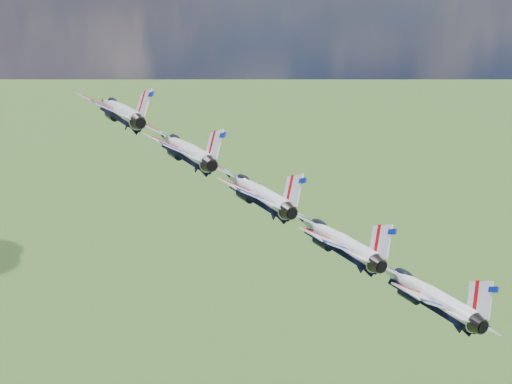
{
  "coord_description": "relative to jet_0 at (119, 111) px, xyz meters",
  "views": [
    {
      "loc": [
        -31.14,
        -57.26,
        164.52
      ],
      "look_at": [
        -17.43,
        15.73,
        139.9
      ],
      "focal_mm": 50.0,
      "sensor_mm": 36.0,
      "label": 1
    }
  ],
  "objects": [
    {
      "name": "jet_0",
      "position": [
        0.0,
        0.0,
        0.0
      ],
      "size": [
        15.93,
        18.73,
        9.48
      ],
      "primitive_type": null,
      "rotation": [
        0.0,
        0.52,
        0.3
      ],
      "color": "white"
    },
    {
      "name": "jet_3",
      "position": [
        21.46,
        -20.79,
        -10.2
      ],
      "size": [
        15.93,
        18.73,
        9.48
      ],
      "primitive_type": null,
      "rotation": [
        0.0,
        0.52,
        0.3
      ],
      "color": "white"
    },
    {
      "name": "jet_4",
      "position": [
        28.61,
        -27.72,
        -13.6
      ],
      "size": [
        15.93,
        18.73,
        9.48
      ],
      "primitive_type": null,
      "rotation": [
        0.0,
        0.52,
        0.3
      ],
      "color": "white"
    },
    {
      "name": "jet_2",
      "position": [
        14.3,
        -13.86,
        -6.8
      ],
      "size": [
        15.93,
        18.73,
        9.48
      ],
      "primitive_type": null,
      "rotation": [
        0.0,
        0.52,
        0.3
      ],
      "color": "silver"
    },
    {
      "name": "jet_1",
      "position": [
        7.15,
        -6.93,
        -3.4
      ],
      "size": [
        15.93,
        18.73,
        9.48
      ],
      "primitive_type": null,
      "rotation": [
        0.0,
        0.52,
        0.3
      ],
      "color": "white"
    }
  ]
}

